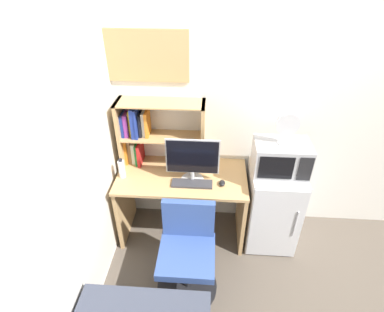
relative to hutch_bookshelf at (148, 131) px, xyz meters
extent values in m
cube|color=silver|center=(1.66, 0.14, 0.17)|extent=(6.40, 0.04, 2.60)
cube|color=silver|center=(-0.36, -1.48, 0.17)|extent=(0.04, 4.40, 2.60)
cube|color=tan|center=(0.33, -0.20, -0.37)|extent=(1.24, 0.64, 0.03)
cube|color=tan|center=(-0.27, -0.20, -0.76)|extent=(0.04, 0.57, 0.74)
cube|color=tan|center=(0.94, -0.20, -0.76)|extent=(0.04, 0.57, 0.74)
cube|color=tan|center=(-0.26, -0.01, -0.02)|extent=(0.03, 0.26, 0.67)
cube|color=tan|center=(0.52, -0.01, -0.02)|extent=(0.03, 0.26, 0.67)
cube|color=tan|center=(0.13, -0.01, 0.30)|extent=(0.82, 0.26, 0.01)
cube|color=tan|center=(0.13, -0.01, -0.05)|extent=(0.75, 0.26, 0.01)
cube|color=orange|center=(-0.23, 0.01, -0.22)|extent=(0.02, 0.18, 0.28)
cube|color=brown|center=(-0.20, 0.02, -0.23)|extent=(0.03, 0.15, 0.26)
cube|color=silver|center=(-0.16, 0.02, -0.25)|extent=(0.04, 0.16, 0.23)
cube|color=#197233|center=(-0.13, 0.01, -0.24)|extent=(0.02, 0.20, 0.23)
cube|color=#B21E1E|center=(-0.10, 0.00, -0.24)|extent=(0.03, 0.22, 0.23)
cube|color=navy|center=(-0.23, 0.01, 0.07)|extent=(0.03, 0.19, 0.22)
cube|color=purple|center=(-0.20, 0.01, 0.08)|extent=(0.04, 0.18, 0.23)
cube|color=gold|center=(-0.16, 0.02, 0.09)|extent=(0.02, 0.15, 0.25)
cube|color=navy|center=(-0.12, 0.00, 0.11)|extent=(0.04, 0.21, 0.30)
cube|color=navy|center=(-0.09, 0.00, 0.11)|extent=(0.02, 0.22, 0.29)
cube|color=black|center=(-0.07, 0.02, 0.07)|extent=(0.02, 0.17, 0.22)
cube|color=silver|center=(-0.04, 0.02, 0.08)|extent=(0.03, 0.15, 0.24)
cube|color=orange|center=(0.00, 0.01, 0.09)|extent=(0.03, 0.17, 0.25)
cylinder|color=#B7B7BC|center=(0.44, -0.26, -0.35)|extent=(0.21, 0.21, 0.02)
cylinder|color=#B7B7BC|center=(0.44, -0.26, -0.30)|extent=(0.04, 0.04, 0.08)
cube|color=#B7B7BC|center=(0.44, -0.26, -0.09)|extent=(0.49, 0.01, 0.35)
cube|color=black|center=(0.44, -0.26, -0.09)|extent=(0.46, 0.02, 0.33)
cube|color=#333338|center=(0.44, -0.33, -0.35)|extent=(0.38, 0.12, 0.02)
ellipsoid|color=black|center=(0.72, -0.31, -0.34)|extent=(0.05, 0.08, 0.04)
cylinder|color=silver|center=(-0.23, -0.26, -0.27)|extent=(0.06, 0.06, 0.18)
cylinder|color=black|center=(-0.23, -0.26, -0.17)|extent=(0.03, 0.03, 0.02)
cube|color=silver|center=(1.23, -0.20, -0.69)|extent=(0.49, 0.53, 0.87)
cube|color=silver|center=(1.23, -0.47, -0.69)|extent=(0.47, 0.01, 0.84)
cylinder|color=#B2B2B7|center=(1.40, -0.48, -0.64)|extent=(0.01, 0.01, 0.31)
cube|color=#ADADB2|center=(1.23, -0.20, -0.11)|extent=(0.49, 0.33, 0.29)
cube|color=black|center=(1.16, -0.37, -0.11)|extent=(0.29, 0.01, 0.22)
cube|color=black|center=(1.41, -0.37, -0.11)|extent=(0.12, 0.01, 0.23)
cylinder|color=silver|center=(1.23, -0.20, 0.05)|extent=(0.11, 0.11, 0.01)
cylinder|color=silver|center=(1.23, -0.20, 0.10)|extent=(0.02, 0.02, 0.09)
cylinder|color=silver|center=(1.23, -0.21, 0.24)|extent=(0.20, 0.03, 0.20)
cylinder|color=black|center=(0.43, -0.88, -1.11)|extent=(0.54, 0.54, 0.04)
cylinder|color=black|center=(0.43, -0.88, -0.90)|extent=(0.04, 0.04, 0.41)
cube|color=#334C8C|center=(0.43, -0.88, -0.68)|extent=(0.47, 0.47, 0.07)
cube|color=#334C8C|center=(0.43, -0.66, -0.46)|extent=(0.44, 0.06, 0.37)
cube|color=tan|center=(0.01, 0.11, 0.68)|extent=(0.74, 0.02, 0.45)
camera|label=1|loc=(0.60, -2.52, 1.43)|focal=28.63mm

